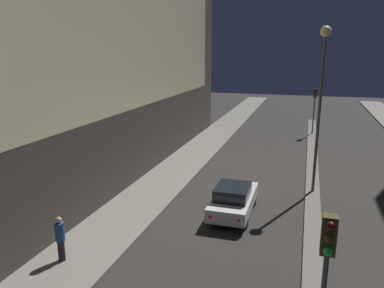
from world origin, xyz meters
name	(u,v)px	position (x,y,z in m)	size (l,w,h in m)	color
median_strip	(312,173)	(0.00, 20.82, 0.06)	(0.78, 39.64, 0.12)	#66605B
traffic_light_near	(326,264)	(0.00, 4.19, 3.29)	(0.32, 0.42, 4.30)	#4C4C51
traffic_light_mid	(315,101)	(0.00, 32.84, 3.29)	(0.32, 0.42, 4.30)	#4C4C51
street_lamp	(322,78)	(0.00, 17.33, 6.42)	(0.58, 0.58, 8.93)	#4C4C51
car_left_lane	(233,199)	(-3.76, 13.25, 0.77)	(1.82, 4.30, 1.54)	silver
pedestrian_on_left_sidewalk	(60,238)	(-9.08, 6.99, 1.07)	(0.35, 0.35, 1.76)	black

